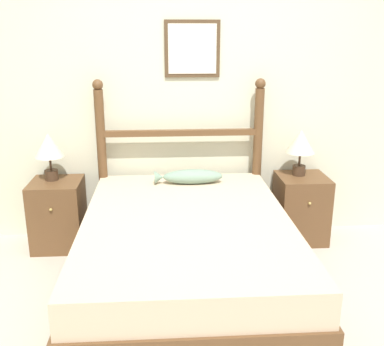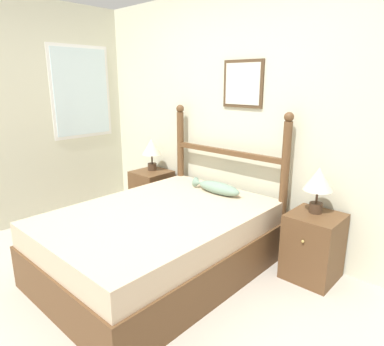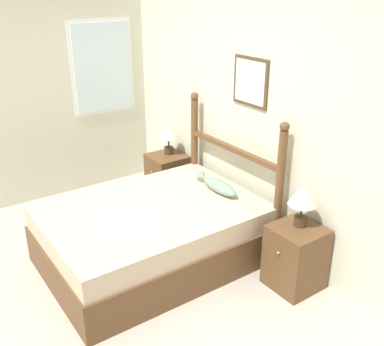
% 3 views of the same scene
% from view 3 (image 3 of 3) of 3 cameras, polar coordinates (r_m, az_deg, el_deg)
% --- Properties ---
extents(ground_plane, '(16.00, 16.00, 0.00)m').
position_cam_3_polar(ground_plane, '(4.13, -11.80, -14.50)').
color(ground_plane, '#B7AD9E').
extents(wall_back, '(6.40, 0.08, 2.55)m').
position_cam_3_polar(wall_back, '(4.40, 7.88, 6.92)').
color(wall_back, beige).
rests_on(wall_back, ground_plane).
extents(wall_left, '(0.08, 6.40, 2.55)m').
position_cam_3_polar(wall_left, '(5.48, -21.94, 8.75)').
color(wall_left, beige).
rests_on(wall_left, ground_plane).
extents(bed, '(1.41, 1.98, 0.57)m').
position_cam_3_polar(bed, '(4.31, -4.95, -7.80)').
color(bed, brown).
rests_on(bed, ground_plane).
extents(headboard, '(1.42, 0.09, 1.40)m').
position_cam_3_polar(headboard, '(4.58, 5.13, 0.78)').
color(headboard, brown).
rests_on(headboard, ground_plane).
extents(nightstand_left, '(0.42, 0.44, 0.58)m').
position_cam_3_polar(nightstand_left, '(5.47, -3.12, -0.57)').
color(nightstand_left, brown).
rests_on(nightstand_left, ground_plane).
extents(nightstand_right, '(0.42, 0.44, 0.58)m').
position_cam_3_polar(nightstand_right, '(4.06, 13.00, -10.37)').
color(nightstand_right, brown).
rests_on(nightstand_right, ground_plane).
extents(table_lamp_left, '(0.24, 0.24, 0.40)m').
position_cam_3_polar(table_lamp_left, '(5.32, -3.01, 5.26)').
color(table_lamp_left, '#422D1E').
rests_on(table_lamp_left, nightstand_left).
extents(table_lamp_right, '(0.24, 0.24, 0.40)m').
position_cam_3_polar(table_lamp_right, '(3.83, 13.91, -2.88)').
color(table_lamp_right, '#422D1E').
rests_on(table_lamp_right, nightstand_right).
extents(fish_pillow, '(0.56, 0.15, 0.12)m').
position_cam_3_polar(fish_pillow, '(4.45, 3.30, -1.61)').
color(fish_pillow, gray).
rests_on(fish_pillow, bed).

